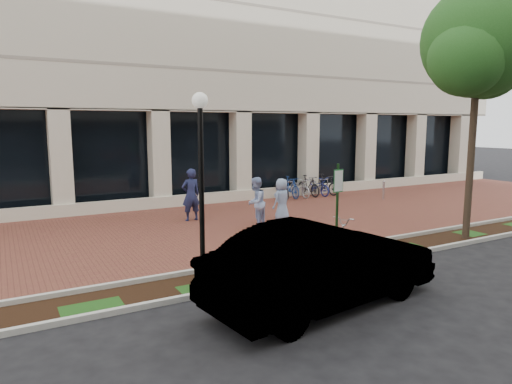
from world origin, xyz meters
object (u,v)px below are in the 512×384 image
parking_sign (338,198)px  bollard (384,190)px  pedestrian_left (191,195)px  lamppost (201,176)px  pedestrian_right (282,200)px  bike_rack_cluster (303,187)px  street_tree (479,49)px  sedan_near_curb (323,264)px  pedestrian_mid (256,202)px  locked_bicycle (334,238)px

parking_sign → bollard: 10.48m
pedestrian_left → lamppost: bearing=68.4°
pedestrian_right → bike_rack_cluster: bearing=-152.5°
pedestrian_right → street_tree: bearing=107.2°
bollard → sedan_near_curb: (-10.60, -8.96, 0.37)m
street_tree → pedestrian_right: street_tree is taller
pedestrian_left → bike_rack_cluster: 7.58m
pedestrian_mid → locked_bicycle: bearing=57.3°
bollard → bike_rack_cluster: (-2.84, 2.64, 0.03)m
pedestrian_left → sedan_near_curb: bearing=83.2°
street_tree → bike_rack_cluster: 10.92m
bollard → street_tree: bearing=-115.3°
locked_bicycle → pedestrian_left: bearing=-5.0°
sedan_near_curb → locked_bicycle: bearing=-49.8°
pedestrian_mid → street_tree: bearing=103.2°
street_tree → pedestrian_left: size_ratio=3.93×
lamppost → pedestrian_mid: size_ratio=2.41×
lamppost → pedestrian_right: bearing=41.7°
locked_bicycle → pedestrian_right: (1.21, 4.55, 0.31)m
lamppost → bike_rack_cluster: bearing=44.2°
sedan_near_curb → pedestrian_mid: bearing=-25.8°
locked_bicycle → pedestrian_mid: (-0.14, 4.13, 0.39)m
street_tree → bollard: 9.30m
locked_bicycle → pedestrian_mid: size_ratio=1.07×
street_tree → pedestrian_mid: street_tree is taller
bike_rack_cluster → lamppost: bearing=-134.4°
pedestrian_right → bollard: 7.24m
parking_sign → pedestrian_right: parking_sign is taller
parking_sign → locked_bicycle: (-0.03, 0.09, -1.12)m
street_tree → bike_rack_cluster: street_tree is taller
parking_sign → pedestrian_right: size_ratio=1.58×
pedestrian_left → pedestrian_mid: pedestrian_left is taller
pedestrian_mid → pedestrian_left: bearing=-89.1°
lamppost → sedan_near_curb: size_ratio=0.85×
parking_sign → bike_rack_cluster: size_ratio=0.72×
parking_sign → lamppost: lamppost is taller
pedestrian_left → pedestrian_right: pedestrian_left is taller
pedestrian_left → parking_sign: bearing=102.6°
pedestrian_mid → bollard: pedestrian_mid is taller
parking_sign → bike_rack_cluster: 10.60m
street_tree → bollard: (3.24, 6.86, -5.38)m
street_tree → pedestrian_right: size_ratio=4.80×
pedestrian_mid → sedan_near_curb: size_ratio=0.35×
lamppost → bollard: lamppost is taller
pedestrian_mid → bike_rack_cluster: (5.51, 4.88, -0.39)m
locked_bicycle → sedan_near_curb: bearing=117.5°
street_tree → locked_bicycle: street_tree is taller
pedestrian_left → sedan_near_curb: 8.94m
pedestrian_left → bollard: size_ratio=2.13×
pedestrian_mid → pedestrian_right: bearing=163.0°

